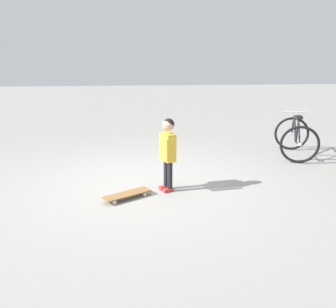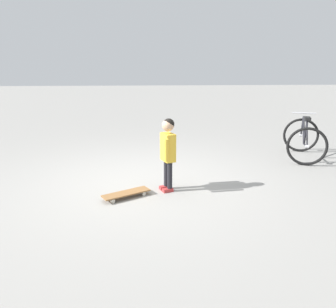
{
  "view_description": "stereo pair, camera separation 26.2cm",
  "coord_description": "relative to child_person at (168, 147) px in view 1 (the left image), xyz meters",
  "views": [
    {
      "loc": [
        4.76,
        -0.17,
        1.77
      ],
      "look_at": [
        0.37,
        0.39,
        0.55
      ],
      "focal_mm": 34.48,
      "sensor_mm": 36.0,
      "label": 1
    },
    {
      "loc": [
        4.79,
        0.1,
        1.77
      ],
      "look_at": [
        0.37,
        0.39,
        0.55
      ],
      "focal_mm": 34.48,
      "sensor_mm": 36.0,
      "label": 2
    }
  ],
  "objects": [
    {
      "name": "child_person",
      "position": [
        0.0,
        0.0,
        0.0
      ],
      "size": [
        0.41,
        0.24,
        1.06
      ],
      "color": "black",
      "rests_on": "ground"
    },
    {
      "name": "ground_plane",
      "position": [
        -0.37,
        -0.39,
        -0.66
      ],
      "size": [
        50.0,
        50.0,
        0.0
      ],
      "primitive_type": "plane",
      "color": "gray"
    },
    {
      "name": "bicycle_near",
      "position": [
        -1.52,
        2.76,
        -0.28
      ],
      "size": [
        1.25,
        1.03,
        0.85
      ],
      "color": "black",
      "rests_on": "ground"
    },
    {
      "name": "skateboard",
      "position": [
        0.24,
        -0.6,
        -0.6
      ],
      "size": [
        0.5,
        0.68,
        0.07
      ],
      "color": "olive",
      "rests_on": "ground"
    }
  ]
}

